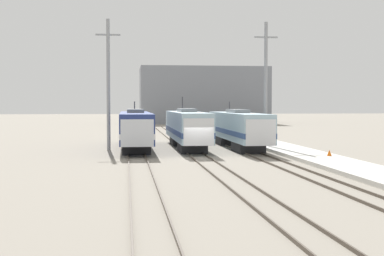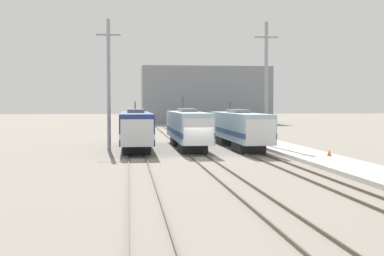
{
  "view_description": "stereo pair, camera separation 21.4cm",
  "coord_description": "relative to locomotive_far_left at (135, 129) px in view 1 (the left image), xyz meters",
  "views": [
    {
      "loc": [
        -6.06,
        -44.34,
        4.46
      ],
      "look_at": [
        -0.47,
        1.02,
        2.42
      ],
      "focal_mm": 50.0,
      "sensor_mm": 36.0,
      "label": 1
    },
    {
      "loc": [
        -5.84,
        -44.37,
        4.46
      ],
      "look_at": [
        -0.47,
        1.02,
        2.42
      ],
      "focal_mm": 50.0,
      "sensor_mm": 36.0,
      "label": 2
    }
  ],
  "objects": [
    {
      "name": "depot_building",
      "position": [
        17.12,
        72.0,
        4.47
      ],
      "size": [
        29.52,
        13.67,
        13.06
      ],
      "color": "gray",
      "rests_on": "ground_plane"
    },
    {
      "name": "platform",
      "position": [
        14.35,
        -8.51,
        -1.9
      ],
      "size": [
        4.0,
        120.0,
        0.31
      ],
      "color": "beige",
      "rests_on": "ground_plane"
    },
    {
      "name": "locomotive_far_left",
      "position": [
        0.0,
        0.0,
        0.0
      ],
      "size": [
        3.0,
        18.81,
        4.75
      ],
      "color": "black",
      "rests_on": "ground_plane"
    },
    {
      "name": "traffic_cone",
      "position": [
        15.29,
        -11.81,
        -1.49
      ],
      "size": [
        0.38,
        0.38,
        0.5
      ],
      "color": "orange",
      "rests_on": "platform"
    },
    {
      "name": "rail_pair_far_left",
      "position": [
        0.0,
        -8.51,
        -1.98
      ],
      "size": [
        1.51,
        120.0,
        0.15
      ],
      "color": "#4C4238",
      "rests_on": "ground_plane"
    },
    {
      "name": "ground_plane",
      "position": [
        5.17,
        -8.51,
        -2.05
      ],
      "size": [
        400.0,
        400.0,
        0.0
      ],
      "primitive_type": "plane",
      "color": "gray"
    },
    {
      "name": "catenary_tower_right",
      "position": [
        13.06,
        -0.34,
        4.47
      ],
      "size": [
        2.39,
        0.35,
        12.69
      ],
      "color": "gray",
      "rests_on": "ground_plane"
    },
    {
      "name": "rail_pair_far_right",
      "position": [
        10.35,
        -8.51,
        -1.98
      ],
      "size": [
        1.51,
        120.0,
        0.15
      ],
      "color": "#4C4238",
      "rests_on": "ground_plane"
    },
    {
      "name": "rail_pair_center",
      "position": [
        5.17,
        -8.51,
        -1.98
      ],
      "size": [
        1.51,
        120.0,
        0.15
      ],
      "color": "#4C4238",
      "rests_on": "ground_plane"
    },
    {
      "name": "catenary_tower_left",
      "position": [
        -2.6,
        -0.34,
        4.47
      ],
      "size": [
        2.39,
        0.35,
        12.69
      ],
      "color": "gray",
      "rests_on": "ground_plane"
    },
    {
      "name": "locomotive_far_right",
      "position": [
        10.35,
        0.03,
        -0.02
      ],
      "size": [
        2.86,
        19.19,
        4.74
      ],
      "color": "#232326",
      "rests_on": "ground_plane"
    },
    {
      "name": "locomotive_center",
      "position": [
        5.17,
        0.35,
        0.03
      ],
      "size": [
        2.87,
        18.41,
        5.26
      ],
      "color": "#232326",
      "rests_on": "ground_plane"
    }
  ]
}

